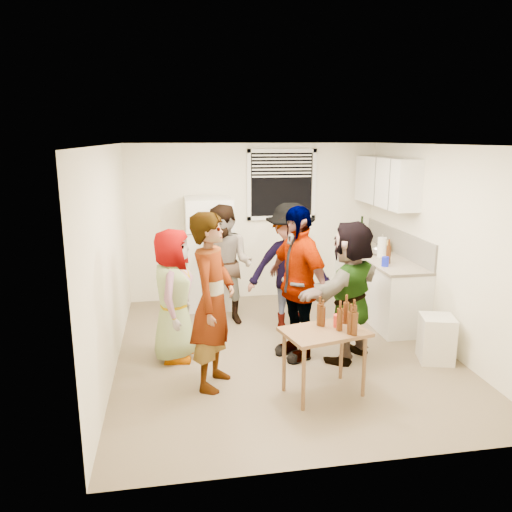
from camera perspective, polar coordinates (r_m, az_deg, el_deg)
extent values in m
cube|color=white|center=(7.70, -5.35, 0.34)|extent=(0.70, 0.70, 1.70)
cube|color=white|center=(7.70, 13.69, -3.23)|extent=(0.60, 2.20, 0.86)
cube|color=#BCAD97|center=(7.58, 13.88, 0.03)|extent=(0.64, 2.22, 0.04)
cube|color=#B2ADA4|center=(7.66, 15.92, 1.57)|extent=(0.03, 2.20, 0.36)
cube|color=white|center=(7.65, 14.64, 8.23)|extent=(0.34, 1.60, 0.70)
cylinder|color=white|center=(7.46, 14.13, -0.05)|extent=(0.13, 0.13, 0.28)
cylinder|color=black|center=(8.37, 11.90, 1.50)|extent=(0.08, 0.08, 0.33)
cylinder|color=#47230C|center=(7.07, 14.83, -0.82)|extent=(0.07, 0.07, 0.25)
cylinder|color=#121FD1|center=(6.90, 14.52, -1.14)|extent=(0.10, 0.10, 0.13)
cube|color=#F6C752|center=(7.85, 14.76, 1.18)|extent=(0.02, 0.20, 0.16)
cube|color=silver|center=(6.32, 19.89, -9.09)|extent=(0.46, 0.46, 0.55)
cylinder|color=#47230C|center=(5.21, 7.60, -7.94)|extent=(0.05, 0.05, 0.21)
cylinder|color=red|center=(5.21, 9.33, -8.00)|extent=(0.10, 0.10, 0.13)
imported|color=gray|center=(6.20, -9.16, -11.39)|extent=(1.69, 1.04, 0.50)
imported|color=#141933|center=(5.55, -4.76, -14.37)|extent=(1.98, 1.36, 0.45)
imported|color=brown|center=(7.25, -3.39, -7.50)|extent=(1.55, 1.87, 0.64)
imported|color=#404046|center=(6.99, 3.76, -8.29)|extent=(1.39, 1.90, 0.65)
imported|color=black|center=(6.20, 4.56, -11.23)|extent=(2.10, 1.68, 0.45)
imported|color=#F1A34A|center=(6.23, 10.38, -11.31)|extent=(2.26, 2.28, 0.49)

